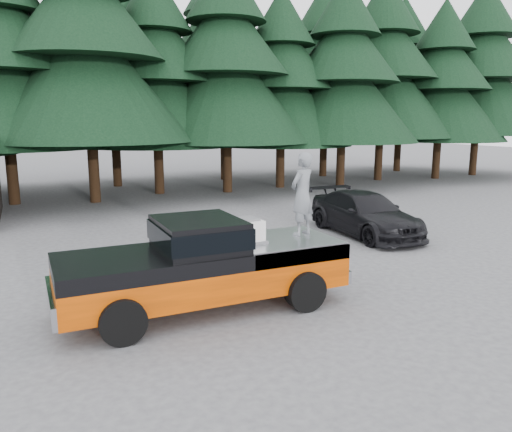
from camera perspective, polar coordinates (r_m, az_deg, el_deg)
name	(u,v)px	position (r m, az deg, el deg)	size (l,w,h in m)	color
ground	(229,293)	(11.53, -3.08, -8.73)	(120.00, 120.00, 0.00)	#474749
pickup_truck	(204,278)	(10.42, -5.94, -7.07)	(6.00, 2.04, 1.33)	#C84500
truck_cab	(199,233)	(10.13, -6.58, -1.97)	(1.66, 1.90, 0.59)	black
air_compressor	(245,232)	(10.45, -1.26, -1.86)	(0.68, 0.56, 0.46)	silver
man_on_bed	(302,194)	(11.14, 5.31, 2.51)	(0.67, 0.44, 1.85)	slate
parked_car	(365,214)	(17.43, 12.31, 0.26)	(2.02, 4.96, 1.44)	black
treeline	(108,43)	(27.90, -16.54, 18.45)	(60.15, 16.05, 17.50)	black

